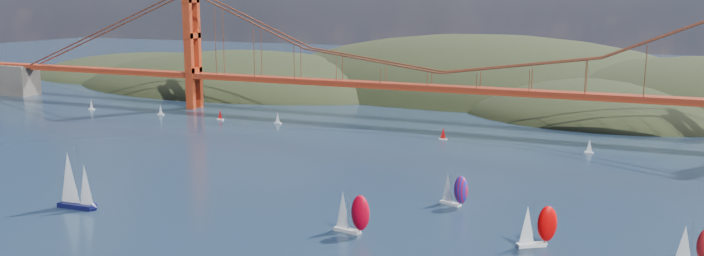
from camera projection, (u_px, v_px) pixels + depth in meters
name	position (u px, v px, depth m)	size (l,w,h in m)	color
headlands	(577.00, 124.00, 352.47)	(725.00, 225.00, 96.00)	black
bridge	(438.00, 47.00, 273.23)	(552.00, 12.00, 55.00)	maroon
sloop_navy	(74.00, 181.00, 169.77)	(10.31, 6.01, 15.81)	#0B0B33
racer_0	(351.00, 212.00, 152.17)	(9.18, 4.71, 10.31)	silver
racer_1	(537.00, 225.00, 143.97)	(8.65, 7.06, 9.91)	white
racer_2	(695.00, 245.00, 133.24)	(8.05, 3.75, 9.10)	white
racer_rwb	(454.00, 189.00, 172.41)	(8.17, 5.44, 9.14)	white
distant_boat_0	(91.00, 105.00, 319.64)	(3.00, 2.00, 4.70)	silver
distant_boat_1	(161.00, 109.00, 305.57)	(3.00, 2.00, 4.70)	silver
distant_boat_2	(220.00, 114.00, 292.95)	(3.00, 2.00, 4.70)	silver
distant_boat_3	(278.00, 118.00, 284.25)	(3.00, 2.00, 4.70)	silver
distant_boat_8	(589.00, 146.00, 230.54)	(3.00, 2.00, 4.70)	silver
distant_boat_9	(443.00, 133.00, 252.17)	(3.00, 2.00, 4.70)	silver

